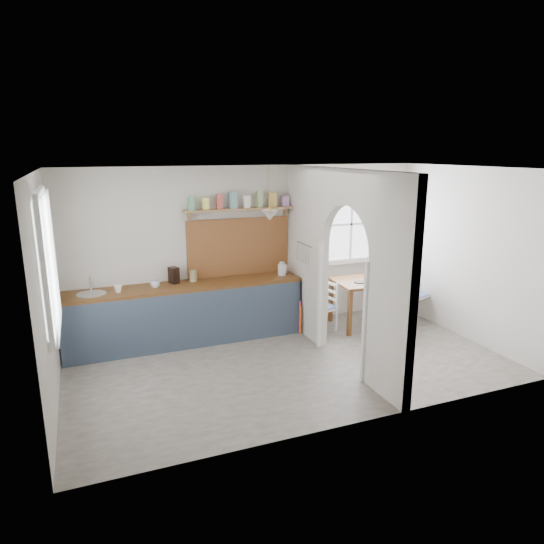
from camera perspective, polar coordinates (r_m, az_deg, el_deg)
name	(u,v)px	position (r m, az deg, el deg)	size (l,w,h in m)	color
floor	(291,364)	(6.70, 2.19, -10.77)	(5.80, 3.20, 0.01)	gray
ceiling	(292,169)	(6.08, 2.43, 12.04)	(5.80, 3.20, 0.01)	beige
walls	(291,271)	(6.27, 2.30, 0.08)	(5.81, 3.21, 2.60)	beige
partition	(337,255)	(6.59, 7.69, 2.01)	(0.12, 3.20, 2.60)	beige
kitchen_window	(45,264)	(5.69, -25.13, 0.90)	(0.10, 1.16, 1.50)	white
nook_window	(351,224)	(8.39, 9.30, 5.58)	(1.76, 0.10, 1.30)	white
counter	(186,313)	(7.40, -10.06, -4.73)	(3.50, 0.60, 0.90)	#563817
sink	(92,295)	(7.12, -20.46, -2.52)	(0.40, 0.40, 0.02)	silver
backsplash	(239,247)	(7.62, -3.92, 2.98)	(1.65, 0.03, 0.90)	#945A33
shelf	(240,205)	(7.44, -3.80, 7.82)	(1.75, 0.20, 0.21)	#9B704C
pendant_lamp	(270,215)	(7.26, -0.26, 6.69)	(0.26, 0.26, 0.16)	white
utensil_rail	(304,244)	(7.28, 3.84, 3.25)	(0.02, 0.02, 0.50)	silver
dining_table	(371,302)	(8.16, 11.55, -3.51)	(1.24, 0.83, 0.77)	#563817
chair_left	(322,307)	(7.75, 5.87, -4.07)	(0.37, 0.37, 0.82)	white
chair_right	(415,294)	(8.60, 16.44, -2.47)	(0.41, 0.41, 0.90)	white
kettle	(282,269)	(7.65, 1.18, 0.40)	(0.17, 0.14, 0.21)	silver
mug_a	(118,289)	(7.06, -17.64, -1.91)	(0.11, 0.11, 0.10)	white
mug_b	(155,284)	(7.16, -13.58, -1.38)	(0.14, 0.14, 0.11)	silver
knife_block	(174,275)	(7.33, -11.47, -0.37)	(0.11, 0.15, 0.24)	black
jar	(193,276)	(7.38, -9.24, -0.44)	(0.11, 0.11, 0.17)	#948656
towel_magenta	(300,318)	(7.63, 3.29, -5.37)	(0.02, 0.03, 0.52)	#B82F62
towel_orange	(300,320)	(7.62, 3.36, -5.61)	(0.02, 0.03, 0.46)	#F55614
bowl	(391,277)	(8.13, 13.83, -0.59)	(0.30, 0.30, 0.07)	white
table_cup	(369,280)	(7.84, 11.40, -0.94)	(0.10, 0.10, 0.09)	#4B774F
plate	(359,282)	(7.84, 10.26, -1.16)	(0.17, 0.17, 0.01)	black
vase	(369,270)	(8.28, 11.38, 0.19)	(0.17, 0.17, 0.18)	#4D355E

